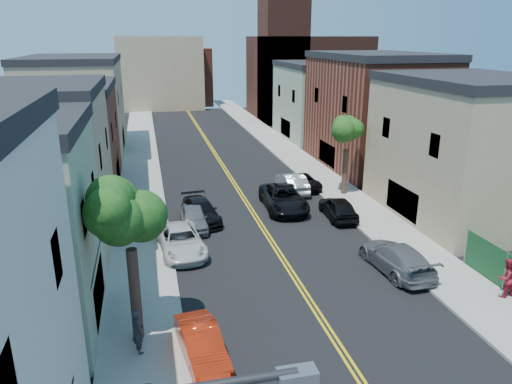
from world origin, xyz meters
TOP-DOWN VIEW (x-y plane):
  - sidewalk_left at (-7.90, 40.00)m, footprint 3.20×100.00m
  - sidewalk_right at (7.90, 40.00)m, footprint 3.20×100.00m
  - curb_left at (-6.15, 40.00)m, footprint 0.30×100.00m
  - curb_right at (6.15, 40.00)m, footprint 0.30×100.00m
  - bldg_left_tan_near at (-14.00, 25.00)m, footprint 9.00×10.00m
  - bldg_left_brick at (-14.00, 36.00)m, footprint 9.00×12.00m
  - bldg_left_tan_far at (-14.00, 50.00)m, footprint 9.00×16.00m
  - bldg_right_tan at (14.00, 24.00)m, footprint 9.00×12.00m
  - bldg_right_brick at (14.00, 38.00)m, footprint 9.00×14.00m
  - bldg_right_palegrn at (14.00, 52.00)m, footprint 9.00×12.00m
  - church at (16.33, 67.07)m, footprint 16.20×14.20m
  - backdrop_left at (-4.00, 82.00)m, footprint 14.00×8.00m
  - backdrop_center at (0.00, 86.00)m, footprint 10.00×8.00m
  - tree_left_mid at (-7.88, 14.01)m, footprint 5.20×5.20m
  - tree_right_far at (7.92, 30.01)m, footprint 4.40×4.40m
  - red_sedan at (-5.50, 12.16)m, footprint 1.92×4.21m
  - white_pickup at (-5.50, 22.13)m, footprint 2.85×5.42m
  - grey_car_left at (-4.40, 25.69)m, footprint 1.85×4.30m
  - black_car_left at (-3.80, 26.89)m, footprint 2.60×5.16m
  - grey_car_right at (5.50, 17.25)m, footprint 2.48×5.40m
  - black_car_right at (5.50, 25.33)m, footprint 2.03×4.51m
  - silver_car_right at (4.12, 31.67)m, footprint 1.73×4.78m
  - dark_car_right_far at (5.09, 32.45)m, footprint 2.45×4.85m
  - black_suv_lane at (2.32, 27.91)m, footprint 3.05×6.10m
  - pedestrian_left at (-7.86, 13.00)m, footprint 0.63×0.78m
  - pedestrian_right at (9.10, 13.45)m, footprint 1.04×0.87m

SIDE VIEW (x-z plane):
  - sidewalk_left at x=-7.90m, z-range 0.00..0.15m
  - sidewalk_right at x=7.90m, z-range 0.00..0.15m
  - curb_left at x=-6.15m, z-range 0.00..0.15m
  - curb_right at x=6.15m, z-range 0.00..0.15m
  - dark_car_right_far at x=5.09m, z-range 0.00..1.32m
  - red_sedan at x=-5.50m, z-range 0.00..1.34m
  - black_car_left at x=-3.80m, z-range 0.00..1.44m
  - grey_car_left at x=-4.40m, z-range 0.00..1.44m
  - white_pickup at x=-5.50m, z-range 0.00..1.45m
  - black_car_right at x=5.50m, z-range 0.00..1.50m
  - grey_car_right at x=5.50m, z-range 0.00..1.53m
  - silver_car_right at x=4.12m, z-range 0.00..1.57m
  - black_suv_lane at x=2.32m, z-range 0.00..1.66m
  - pedestrian_left at x=-7.86m, z-range 0.15..2.00m
  - pedestrian_right at x=9.10m, z-range 0.15..2.08m
  - bldg_left_brick at x=-14.00m, z-range 0.00..8.00m
  - bldg_right_palegrn at x=14.00m, z-range 0.00..8.50m
  - bldg_left_tan_near at x=-14.00m, z-range 0.00..9.00m
  - bldg_right_tan at x=14.00m, z-range 0.00..9.00m
  - bldg_left_tan_far at x=-14.00m, z-range 0.00..9.50m
  - bldg_right_brick at x=14.00m, z-range 0.00..10.00m
  - backdrop_center at x=0.00m, z-range 0.00..10.00m
  - tree_right_far at x=7.92m, z-range 1.74..9.77m
  - backdrop_left at x=-4.00m, z-range 0.00..12.00m
  - tree_left_mid at x=-7.88m, z-range 1.94..11.23m
  - church at x=16.33m, z-range -4.06..18.54m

